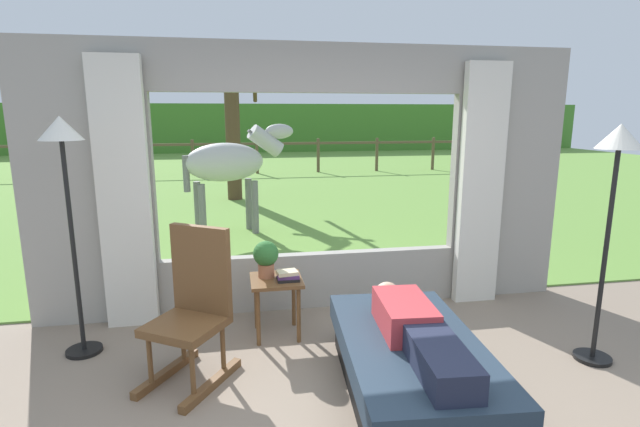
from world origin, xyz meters
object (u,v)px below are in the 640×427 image
Objects in this scene: floor_lamp_left at (64,165)px; horse at (230,163)px; recliner_sofa at (410,366)px; rocking_chair at (194,306)px; side_table at (276,289)px; pasture_tree at (233,125)px; book_stack at (288,276)px; floor_lamp_right at (616,173)px; reclining_person at (415,328)px; potted_plant at (266,257)px.

floor_lamp_left reaches higher than horse.
recliner_sofa is 1.58× the size of rocking_chair.
rocking_chair is 0.87m from side_table.
rocking_chair is at bearing -138.73° from side_table.
book_stack is at bearing -86.65° from pasture_tree.
horse is 0.55× the size of pasture_tree.
floor_lamp_right reaches higher than horse.
horse is at bearing 119.13° from rocking_chair.
rocking_chair is 0.59× the size of floor_lamp_left.
floor_lamp_left reaches higher than recliner_sofa.
horse is at bearing 121.42° from floor_lamp_right.
reclining_person is at bearing 11.10° from rocking_chair.
reclining_person reaches higher than side_table.
rocking_chair is 4.34m from horse.
floor_lamp_left reaches higher than book_stack.
floor_lamp_left is (-1.68, 0.02, 0.97)m from book_stack.
reclining_person is at bearing -2.20° from horse.
rocking_chair is at bearing -29.34° from floor_lamp_left.
reclining_person is 1.51m from potted_plant.
recliner_sofa is 0.54× the size of pasture_tree.
book_stack is (0.09, -0.06, 0.13)m from side_table.
floor_lamp_left is (-2.40, 1.10, 1.01)m from reclining_person.
side_table is 0.17m from book_stack.
book_stack is at bearing 160.62° from floor_lamp_right.
potted_plant is at bearing -88.05° from pasture_tree.
horse is at bearing 95.89° from side_table.
side_table is at bearing 1.43° from floor_lamp_left.
side_table reaches higher than recliner_sofa.
reclining_person is at bearing -82.01° from pasture_tree.
rocking_chair reaches higher than reclining_person.
horse reaches higher than reclining_person.
floor_lamp_left is at bearing 168.20° from floor_lamp_right.
pasture_tree reaches higher than horse.
pasture_tree is (-0.31, 6.90, 1.25)m from side_table.
rocking_chair is 5.71× the size of book_stack.
book_stack is 0.11× the size of horse.
floor_lamp_right is 8.25m from pasture_tree.
rocking_chair is 3.22m from floor_lamp_right.
floor_lamp_left is (-2.40, 1.05, 1.31)m from recliner_sofa.
book_stack is at bearing 67.17° from rocking_chair.
potted_plant is at bearing 132.29° from recliner_sofa.
potted_plant is 0.17× the size of floor_lamp_right.
horse is (-0.38, 3.72, 0.73)m from side_table.
side_table is at bearing -36.87° from potted_plant.
potted_plant is at bearing 80.55° from rocking_chair.
horse reaches higher than rocking_chair.
horse is at bearing 108.41° from recliner_sofa.
side_table is at bearing 129.96° from reclining_person.
rocking_chair is 0.34× the size of pasture_tree.
pasture_tree reaches higher than book_stack.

